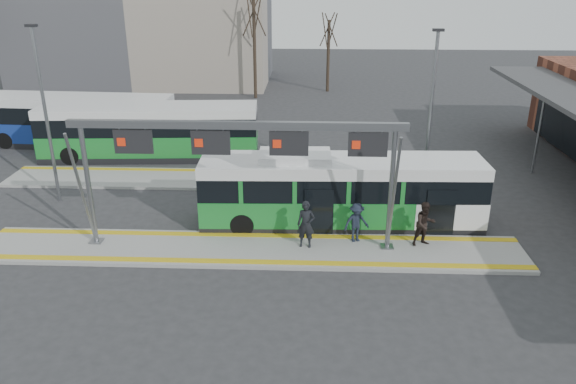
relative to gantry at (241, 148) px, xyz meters
name	(u,v)px	position (x,y,z in m)	size (l,w,h in m)	color
ground	(252,251)	(0.35, -0.25, -4.30)	(120.00, 120.00, 0.00)	#2D2D30
platform_main	(252,250)	(0.35, -0.25, -4.22)	(22.00, 3.00, 0.15)	gray
platform_second	(193,179)	(-3.65, 7.75, -4.22)	(20.00, 3.00, 0.15)	gray
tactile_main	(252,248)	(0.35, -0.25, -4.14)	(22.00, 2.65, 0.02)	gold
tactile_second	(197,170)	(-3.65, 8.90, -4.14)	(20.00, 0.35, 0.02)	gold
gantry	(241,148)	(0.00, 0.00, 0.00)	(13.00, 1.68, 5.20)	slate
hero_bus	(340,192)	(4.01, 2.47, -2.76)	(12.32, 2.95, 3.37)	black
bg_bus_green	(150,132)	(-6.92, 11.53, -2.72)	(12.91, 3.53, 3.19)	black
bg_bus_blue	(77,121)	(-12.29, 13.88, -2.73)	(12.33, 3.35, 3.18)	black
passenger_a	(306,224)	(2.54, 0.00, -3.17)	(0.72, 0.47, 1.96)	black
passenger_b	(425,224)	(7.35, 0.33, -3.21)	(0.91, 0.71, 1.87)	black
passenger_c	(356,222)	(4.61, 0.57, -3.31)	(1.09, 0.62, 1.68)	black
tree_left	(254,14)	(-2.21, 28.26, 2.79)	(1.40, 1.40, 9.35)	#382B21
tree_mid	(329,30)	(4.16, 31.26, 1.15)	(1.40, 1.40, 7.19)	#382B21
lamp_west	(45,112)	(-9.68, 4.65, 0.15)	(0.50, 0.25, 8.41)	slate
lamp_east	(430,114)	(8.26, 5.51, 0.05)	(0.50, 0.25, 8.21)	slate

